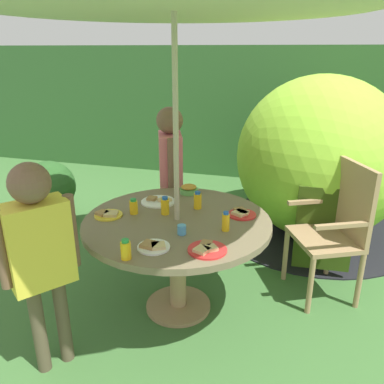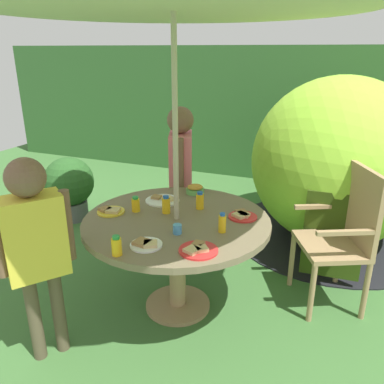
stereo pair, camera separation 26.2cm
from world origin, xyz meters
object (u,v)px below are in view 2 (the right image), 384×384
(plate_mid_left, at_px, (146,244))
(cup_near, at_px, (177,229))
(juice_bottle_near_right, at_px, (136,204))
(juice_bottle_center_back, at_px, (166,205))
(plate_mid_right, at_px, (163,200))
(plate_back_edge, at_px, (198,250))
(plate_far_right, at_px, (110,211))
(snack_bowl, at_px, (195,189))
(garden_table, at_px, (177,234))
(juice_bottle_center_front, at_px, (117,246))
(potted_plant, at_px, (69,186))
(child_in_pink_shirt, at_px, (181,162))
(juice_bottle_far_left, at_px, (222,223))
(wooden_chair, at_px, (345,231))
(juice_bottle_front_edge, at_px, (200,201))
(dome_tent, at_px, (337,161))
(child_in_yellow_shirt, at_px, (35,237))
(plate_near_left, at_px, (242,216))

(plate_mid_left, relative_size, cup_near, 3.13)
(juice_bottle_near_right, distance_m, juice_bottle_center_back, 0.22)
(plate_mid_left, relative_size, plate_mid_right, 0.74)
(plate_back_edge, bearing_deg, plate_far_right, 159.41)
(snack_bowl, height_order, plate_back_edge, snack_bowl)
(garden_table, bearing_deg, juice_bottle_center_front, -100.64)
(potted_plant, height_order, plate_mid_left, plate_mid_left)
(juice_bottle_center_back, bearing_deg, plate_mid_left, -78.25)
(child_in_pink_shirt, distance_m, plate_mid_left, 1.30)
(juice_bottle_far_left, bearing_deg, juice_bottle_center_back, 162.63)
(garden_table, height_order, juice_bottle_far_left, juice_bottle_far_left)
(garden_table, bearing_deg, potted_plant, 149.71)
(plate_back_edge, relative_size, juice_bottle_near_right, 2.04)
(wooden_chair, distance_m, juice_bottle_front_edge, 1.06)
(plate_back_edge, bearing_deg, wooden_chair, 48.82)
(child_in_pink_shirt, bearing_deg, cup_near, 0.77)
(dome_tent, bearing_deg, child_in_yellow_shirt, -125.45)
(wooden_chair, distance_m, child_in_pink_shirt, 1.47)
(child_in_yellow_shirt, relative_size, plate_near_left, 6.45)
(plate_back_edge, bearing_deg, juice_bottle_near_right, 148.44)
(plate_back_edge, height_order, plate_mid_left, same)
(wooden_chair, distance_m, plate_back_edge, 1.20)
(snack_bowl, distance_m, plate_near_left, 0.58)
(juice_bottle_near_right, relative_size, juice_bottle_far_left, 0.86)
(cup_near, bearing_deg, wooden_chair, 36.51)
(dome_tent, distance_m, plate_near_left, 1.60)
(plate_mid_right, height_order, plate_far_right, same)
(juice_bottle_center_back, bearing_deg, juice_bottle_far_left, -17.37)
(plate_near_left, bearing_deg, wooden_chair, 26.42)
(plate_mid_left, bearing_deg, juice_bottle_front_edge, 82.06)
(plate_back_edge, height_order, juice_bottle_front_edge, juice_bottle_front_edge)
(dome_tent, xyz_separation_m, plate_mid_right, (-1.19, -1.43, -0.06))
(snack_bowl, distance_m, plate_far_right, 0.72)
(snack_bowl, height_order, juice_bottle_center_back, juice_bottle_center_back)
(dome_tent, distance_m, child_in_pink_shirt, 1.55)
(plate_mid_left, bearing_deg, child_in_pink_shirt, 104.32)
(snack_bowl, bearing_deg, plate_mid_right, -123.04)
(child_in_yellow_shirt, height_order, juice_bottle_far_left, child_in_yellow_shirt)
(child_in_pink_shirt, relative_size, plate_near_left, 6.85)
(dome_tent, xyz_separation_m, child_in_pink_shirt, (-1.28, -0.86, 0.08))
(plate_back_edge, bearing_deg, dome_tent, 72.37)
(plate_mid_left, distance_m, juice_bottle_near_right, 0.54)
(child_in_yellow_shirt, distance_m, plate_mid_left, 0.63)
(snack_bowl, bearing_deg, cup_near, -77.19)
(plate_mid_right, bearing_deg, snack_bowl, 56.96)
(child_in_yellow_shirt, bearing_deg, juice_bottle_front_edge, 3.53)
(plate_mid_right, xyz_separation_m, plate_far_right, (-0.25, -0.34, 0.00))
(plate_mid_right, distance_m, juice_bottle_near_right, 0.27)
(plate_mid_left, bearing_deg, juice_bottle_center_front, -123.54)
(snack_bowl, distance_m, juice_bottle_center_back, 0.45)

